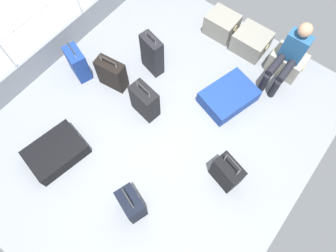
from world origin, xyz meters
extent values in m
cube|color=gray|center=(0.00, 0.00, -0.03)|extent=(4.40, 5.20, 0.06)
cube|color=gray|center=(-2.17, 0.00, 0.23)|extent=(0.06, 5.20, 0.45)
cylinder|color=silver|center=(-2.17, -0.69, 0.50)|extent=(0.04, 0.04, 1.00)
cylinder|color=silver|center=(-2.17, 0.69, 0.50)|extent=(0.04, 0.04, 1.00)
cylinder|color=silver|center=(-2.17, 0.00, 1.00)|extent=(0.04, 4.16, 0.04)
cube|color=white|center=(-3.60, 0.00, -0.34)|extent=(2.40, 7.28, 0.01)
cube|color=gray|center=(-0.30, 2.13, 0.19)|extent=(0.51, 0.43, 0.38)
torus|color=tan|center=(-0.56, 2.13, 0.27)|extent=(0.02, 0.12, 0.12)
torus|color=tan|center=(-0.04, 2.13, 0.27)|extent=(0.02, 0.12, 0.12)
cube|color=gray|center=(0.30, 2.14, 0.18)|extent=(0.54, 0.50, 0.35)
torus|color=tan|center=(0.01, 2.14, 0.25)|extent=(0.02, 0.12, 0.12)
torus|color=tan|center=(0.58, 2.14, 0.25)|extent=(0.02, 0.12, 0.12)
cube|color=#9E9989|center=(0.97, 2.11, 0.19)|extent=(0.53, 0.38, 0.38)
torus|color=tan|center=(0.70, 2.11, 0.27)|extent=(0.02, 0.12, 0.12)
torus|color=tan|center=(1.25, 2.11, 0.27)|extent=(0.02, 0.12, 0.12)
cube|color=#26598C|center=(0.97, 2.06, 0.62)|extent=(0.34, 0.20, 0.48)
sphere|color=tan|center=(0.97, 2.06, 0.98)|extent=(0.20, 0.20, 0.20)
cylinder|color=black|center=(1.06, 1.76, 0.42)|extent=(0.12, 0.40, 0.12)
cylinder|color=black|center=(1.06, 1.56, 0.19)|extent=(0.11, 0.11, 0.38)
cylinder|color=black|center=(0.88, 1.76, 0.42)|extent=(0.12, 0.40, 0.12)
cylinder|color=black|center=(0.88, 1.56, 0.19)|extent=(0.11, 0.11, 0.38)
cube|color=black|center=(-1.06, 0.17, 0.27)|extent=(0.47, 0.27, 0.53)
cylinder|color=#A5A8AD|center=(-1.19, 0.15, 0.58)|extent=(0.02, 0.02, 0.10)
cylinder|color=#A5A8AD|center=(-0.93, 0.19, 0.58)|extent=(0.02, 0.02, 0.10)
cylinder|color=#2D2D2D|center=(-1.06, 0.17, 0.63)|extent=(0.29, 0.06, 0.02)
cube|color=silver|center=(-1.08, 0.28, 0.42)|extent=(0.05, 0.01, 0.08)
cube|color=navy|center=(-1.62, -0.01, 0.27)|extent=(0.43, 0.33, 0.54)
cylinder|color=#A5A8AD|center=(-1.73, 0.02, 0.59)|extent=(0.02, 0.02, 0.09)
cylinder|color=#A5A8AD|center=(-1.51, -0.05, 0.59)|extent=(0.02, 0.02, 0.09)
cylinder|color=#2D2D2D|center=(-1.62, -0.01, 0.64)|extent=(0.24, 0.10, 0.02)
cube|color=silver|center=(-1.58, 0.10, 0.40)|extent=(0.05, 0.02, 0.08)
cube|color=black|center=(-0.87, -1.25, 0.12)|extent=(0.71, 0.88, 0.24)
cube|color=white|center=(-0.80, -0.86, 0.13)|extent=(0.05, 0.02, 0.08)
cube|color=black|center=(-0.34, 0.11, 0.29)|extent=(0.45, 0.29, 0.57)
cylinder|color=#A5A8AD|center=(-0.46, 0.12, 0.62)|extent=(0.02, 0.02, 0.11)
cylinder|color=#A5A8AD|center=(-0.21, 0.09, 0.62)|extent=(0.02, 0.02, 0.11)
cylinder|color=#2D2D2D|center=(-0.34, 0.11, 0.68)|extent=(0.27, 0.06, 0.02)
cube|color=white|center=(-0.32, 0.23, 0.43)|extent=(0.05, 0.01, 0.08)
cube|color=black|center=(0.49, -1.15, 0.27)|extent=(0.43, 0.34, 0.54)
cylinder|color=#A5A8AD|center=(0.38, -1.11, 0.62)|extent=(0.02, 0.02, 0.16)
cylinder|color=#A5A8AD|center=(0.59, -1.18, 0.62)|extent=(0.02, 0.02, 0.16)
cylinder|color=#2D2D2D|center=(0.49, -1.15, 0.71)|extent=(0.24, 0.10, 0.02)
cube|color=white|center=(0.53, -1.03, 0.40)|extent=(0.05, 0.02, 0.08)
cube|color=black|center=(-0.76, 0.80, 0.35)|extent=(0.41, 0.27, 0.71)
cylinder|color=#A5A8AD|center=(-0.87, 0.82, 0.75)|extent=(0.02, 0.02, 0.09)
cylinder|color=#A5A8AD|center=(-0.64, 0.77, 0.75)|extent=(0.02, 0.02, 0.09)
cylinder|color=#2D2D2D|center=(-0.76, 0.80, 0.80)|extent=(0.25, 0.07, 0.02)
cube|color=green|center=(-0.73, 0.89, 0.44)|extent=(0.05, 0.02, 0.08)
cube|color=black|center=(1.22, -0.05, 0.26)|extent=(0.44, 0.33, 0.53)
cylinder|color=#A5A8AD|center=(1.11, -0.02, 0.63)|extent=(0.02, 0.02, 0.22)
cylinder|color=#A5A8AD|center=(1.34, -0.08, 0.63)|extent=(0.02, 0.02, 0.22)
cylinder|color=#2D2D2D|center=(1.22, -0.05, 0.74)|extent=(0.25, 0.08, 0.02)
cube|color=silver|center=(1.25, 0.07, 0.40)|extent=(0.05, 0.02, 0.08)
cube|color=navy|center=(0.57, 1.04, 0.12)|extent=(0.78, 0.94, 0.24)
cube|color=white|center=(0.68, 1.44, 0.15)|extent=(0.05, 0.02, 0.08)
camera|label=1|loc=(1.27, -1.39, 4.17)|focal=31.96mm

